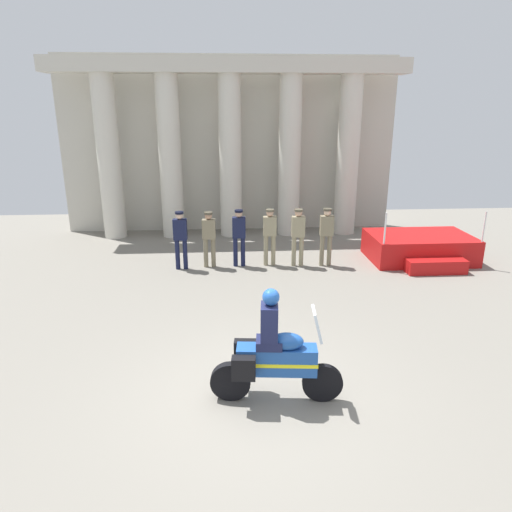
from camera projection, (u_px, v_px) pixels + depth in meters
The scene contains 10 objects.
ground_plane at pixel (260, 397), 7.41m from camera, with size 28.00×28.00×0.00m, color gray.
colonnade_backdrop at pixel (230, 141), 16.43m from camera, with size 12.16×1.63×6.26m.
reviewing_stand at pixel (420, 248), 13.99m from camera, with size 3.04×2.45×1.68m.
officer_in_row_0 at pixel (180, 236), 13.03m from camera, with size 0.39×0.24×1.69m.
officer_in_row_1 at pixel (209, 235), 13.22m from camera, with size 0.39×0.24×1.64m.
officer_in_row_2 at pixel (239, 233), 13.29m from camera, with size 0.39×0.24×1.68m.
officer_in_row_3 at pixel (270, 232), 13.37m from camera, with size 0.39×0.24×1.68m.
officer_in_row_4 at pixel (298, 233), 13.31m from camera, with size 0.39×0.24×1.70m.
officer_in_row_5 at pixel (326, 232), 13.32m from camera, with size 0.39×0.24×1.72m.
motorcycle_with_rider at pixel (272, 355), 7.10m from camera, with size 2.09×0.73×1.90m.
Camera 1 is at (-0.50, -6.35, 4.43)m, focal length 32.25 mm.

